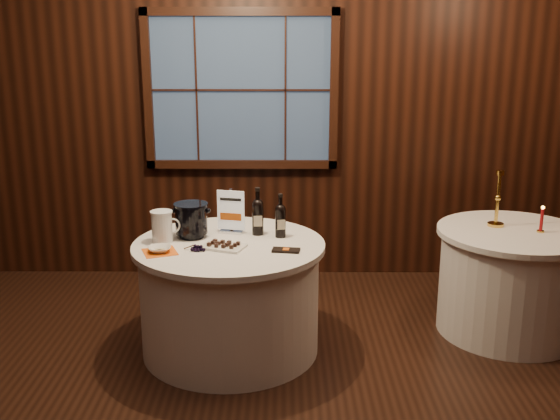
{
  "coord_description": "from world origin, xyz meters",
  "views": [
    {
      "loc": [
        0.37,
        -3.13,
        2.12
      ],
      "look_at": [
        0.34,
        0.9,
        1.02
      ],
      "focal_mm": 42.0,
      "sensor_mm": 36.0,
      "label": 1
    }
  ],
  "objects_px": {
    "port_bottle_right": "(280,218)",
    "red_candle": "(541,222)",
    "glass_pitcher": "(162,226)",
    "port_bottle_left": "(258,214)",
    "side_table": "(510,281)",
    "ice_bucket": "(191,219)",
    "chocolate_box": "(286,250)",
    "grape_bunch": "(198,248)",
    "chocolate_plate": "(223,246)",
    "cracker_bowl": "(160,249)",
    "brass_candlestick": "(497,206)",
    "sign_stand": "(231,218)",
    "main_table": "(230,296)"
  },
  "relations": [
    {
      "from": "port_bottle_right",
      "to": "red_candle",
      "type": "height_order",
      "value": "port_bottle_right"
    },
    {
      "from": "glass_pitcher",
      "to": "port_bottle_left",
      "type": "bearing_deg",
      "value": 10.15
    },
    {
      "from": "side_table",
      "to": "glass_pitcher",
      "type": "relative_size",
      "value": 5.09
    },
    {
      "from": "ice_bucket",
      "to": "chocolate_box",
      "type": "relative_size",
      "value": 1.34
    },
    {
      "from": "ice_bucket",
      "to": "grape_bunch",
      "type": "distance_m",
      "value": 0.31
    },
    {
      "from": "chocolate_plate",
      "to": "cracker_bowl",
      "type": "height_order",
      "value": "same"
    },
    {
      "from": "chocolate_plate",
      "to": "brass_candlestick",
      "type": "relative_size",
      "value": 0.77
    },
    {
      "from": "port_bottle_left",
      "to": "red_candle",
      "type": "relative_size",
      "value": 1.74
    },
    {
      "from": "ice_bucket",
      "to": "grape_bunch",
      "type": "bearing_deg",
      "value": -74.41
    },
    {
      "from": "sign_stand",
      "to": "red_candle",
      "type": "relative_size",
      "value": 1.64
    },
    {
      "from": "red_candle",
      "to": "sign_stand",
      "type": "bearing_deg",
      "value": -179.27
    },
    {
      "from": "port_bottle_right",
      "to": "cracker_bowl",
      "type": "relative_size",
      "value": 2.13
    },
    {
      "from": "main_table",
      "to": "grape_bunch",
      "type": "relative_size",
      "value": 8.03
    },
    {
      "from": "grape_bunch",
      "to": "red_candle",
      "type": "height_order",
      "value": "red_candle"
    },
    {
      "from": "cracker_bowl",
      "to": "main_table",
      "type": "bearing_deg",
      "value": 24.55
    },
    {
      "from": "glass_pitcher",
      "to": "red_candle",
      "type": "relative_size",
      "value": 1.11
    },
    {
      "from": "ice_bucket",
      "to": "red_candle",
      "type": "height_order",
      "value": "ice_bucket"
    },
    {
      "from": "brass_candlestick",
      "to": "red_candle",
      "type": "relative_size",
      "value": 2.14
    },
    {
      "from": "chocolate_box",
      "to": "side_table",
      "type": "bearing_deg",
      "value": 24.12
    },
    {
      "from": "main_table",
      "to": "glass_pitcher",
      "type": "height_order",
      "value": "glass_pitcher"
    },
    {
      "from": "port_bottle_right",
      "to": "cracker_bowl",
      "type": "xyz_separation_m",
      "value": [
        -0.77,
        -0.33,
        -0.11
      ]
    },
    {
      "from": "ice_bucket",
      "to": "chocolate_box",
      "type": "height_order",
      "value": "ice_bucket"
    },
    {
      "from": "chocolate_plate",
      "to": "cracker_bowl",
      "type": "xyz_separation_m",
      "value": [
        -0.4,
        -0.09,
        0.01
      ]
    },
    {
      "from": "chocolate_plate",
      "to": "chocolate_box",
      "type": "relative_size",
      "value": 1.8
    },
    {
      "from": "brass_candlestick",
      "to": "cracker_bowl",
      "type": "bearing_deg",
      "value": -165.45
    },
    {
      "from": "port_bottle_left",
      "to": "grape_bunch",
      "type": "height_order",
      "value": "port_bottle_left"
    },
    {
      "from": "grape_bunch",
      "to": "port_bottle_right",
      "type": "bearing_deg",
      "value": 29.0
    },
    {
      "from": "chocolate_plate",
      "to": "red_candle",
      "type": "relative_size",
      "value": 1.66
    },
    {
      "from": "sign_stand",
      "to": "cracker_bowl",
      "type": "relative_size",
      "value": 2.21
    },
    {
      "from": "port_bottle_left",
      "to": "chocolate_box",
      "type": "relative_size",
      "value": 1.89
    },
    {
      "from": "red_candle",
      "to": "side_table",
      "type": "bearing_deg",
      "value": 164.6
    },
    {
      "from": "main_table",
      "to": "cracker_bowl",
      "type": "height_order",
      "value": "cracker_bowl"
    },
    {
      "from": "brass_candlestick",
      "to": "glass_pitcher",
      "type": "bearing_deg",
      "value": -170.61
    },
    {
      "from": "ice_bucket",
      "to": "chocolate_plate",
      "type": "bearing_deg",
      "value": -44.57
    },
    {
      "from": "sign_stand",
      "to": "chocolate_box",
      "type": "distance_m",
      "value": 0.56
    },
    {
      "from": "main_table",
      "to": "chocolate_box",
      "type": "height_order",
      "value": "chocolate_box"
    },
    {
      "from": "main_table",
      "to": "chocolate_box",
      "type": "distance_m",
      "value": 0.57
    },
    {
      "from": "port_bottle_right",
      "to": "glass_pitcher",
      "type": "height_order",
      "value": "port_bottle_right"
    },
    {
      "from": "grape_bunch",
      "to": "brass_candlestick",
      "type": "xyz_separation_m",
      "value": [
        2.08,
        0.56,
        0.13
      ]
    },
    {
      "from": "side_table",
      "to": "chocolate_box",
      "type": "bearing_deg",
      "value": -163.82
    },
    {
      "from": "red_candle",
      "to": "port_bottle_right",
      "type": "bearing_deg",
      "value": -176.2
    },
    {
      "from": "sign_stand",
      "to": "grape_bunch",
      "type": "relative_size",
      "value": 1.97
    },
    {
      "from": "main_table",
      "to": "red_candle",
      "type": "bearing_deg",
      "value": 6.75
    },
    {
      "from": "ice_bucket",
      "to": "side_table",
      "type": "bearing_deg",
      "value": 4.34
    },
    {
      "from": "sign_stand",
      "to": "grape_bunch",
      "type": "height_order",
      "value": "sign_stand"
    },
    {
      "from": "ice_bucket",
      "to": "brass_candlestick",
      "type": "bearing_deg",
      "value": 7.39
    },
    {
      "from": "cracker_bowl",
      "to": "port_bottle_left",
      "type": "bearing_deg",
      "value": 32.3
    },
    {
      "from": "ice_bucket",
      "to": "cracker_bowl",
      "type": "bearing_deg",
      "value": -116.48
    },
    {
      "from": "main_table",
      "to": "red_candle",
      "type": "height_order",
      "value": "red_candle"
    },
    {
      "from": "port_bottle_right",
      "to": "chocolate_plate",
      "type": "relative_size",
      "value": 0.95
    }
  ]
}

